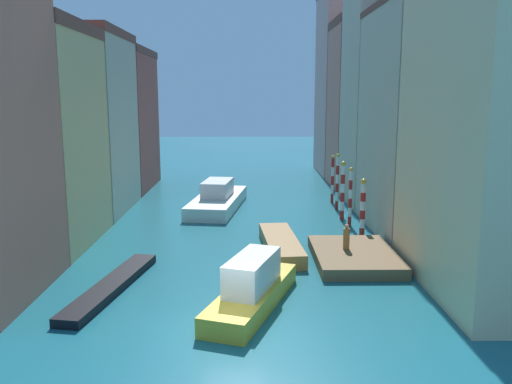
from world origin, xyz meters
TOP-DOWN VIEW (x-y plane):
  - ground_plane at (0.00, 24.50)m, footprint 154.00×154.00m
  - building_left_1 at (-12.40, 13.06)m, footprint 6.70×9.36m
  - building_left_2 at (-12.40, 22.92)m, footprint 6.70×10.13m
  - building_left_3 at (-12.40, 33.50)m, footprint 6.70×10.78m
  - building_right_0 at (12.40, 4.81)m, footprint 6.70×11.56m
  - building_right_1 at (12.40, 16.17)m, footprint 6.70×11.13m
  - building_right_2 at (12.40, 25.87)m, footprint 6.70×8.21m
  - building_right_3 at (12.40, 34.29)m, footprint 6.70×8.18m
  - building_right_4 at (12.40, 43.87)m, footprint 6.70×10.39m
  - waterfront_dock at (6.58, 9.02)m, footprint 4.47×6.68m
  - person_on_dock at (6.16, 9.33)m, footprint 0.36×0.36m
  - mooring_pole_0 at (8.14, 14.36)m, footprint 0.37×0.37m
  - mooring_pole_1 at (7.89, 17.36)m, footprint 0.28×0.28m
  - mooring_pole_2 at (7.68, 19.33)m, footprint 0.35×0.35m
  - mooring_pole_3 at (7.85, 22.74)m, footprint 0.29×0.29m
  - mooring_pole_4 at (7.93, 25.69)m, footprint 0.27×0.27m
  - vaporetto_white at (-1.92, 23.44)m, footprint 4.75×10.93m
  - gondola_black at (-5.94, 4.76)m, footprint 2.77×9.06m
  - motorboat_0 at (0.79, 2.67)m, footprint 4.44×7.83m
  - motorboat_1 at (2.57, 11.11)m, footprint 2.45×7.72m

SIDE VIEW (x-z plane):
  - ground_plane at x=0.00m, z-range 0.00..0.00m
  - gondola_black at x=-5.94m, z-range 0.00..0.41m
  - waterfront_dock at x=6.58m, z-range 0.00..0.63m
  - motorboat_1 at x=2.57m, z-range 0.00..0.81m
  - vaporetto_white at x=-1.92m, z-range -0.39..1.95m
  - motorboat_0 at x=0.79m, z-range -0.28..2.01m
  - person_on_dock at x=6.16m, z-range 0.57..2.03m
  - mooring_pole_0 at x=8.14m, z-range 0.05..3.93m
  - mooring_pole_4 at x=7.93m, z-range 0.04..4.18m
  - mooring_pole_1 at x=7.89m, z-range 0.04..4.25m
  - mooring_pole_2 at x=7.68m, z-range 0.05..4.45m
  - mooring_pole_3 at x=7.85m, z-range 0.04..4.66m
  - building_left_1 at x=-12.40m, z-range 0.01..13.59m
  - building_left_3 at x=-12.40m, z-range 0.01..13.72m
  - building_left_2 at x=-12.40m, z-range 0.01..14.25m
  - building_right_1 at x=12.40m, z-range 0.01..15.28m
  - building_right_3 at x=12.40m, z-range 0.01..16.62m
  - building_right_0 at x=12.40m, z-range 0.01..17.79m
  - building_right_2 at x=12.40m, z-range 0.01..20.99m
  - building_right_4 at x=12.40m, z-range 0.01..21.36m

